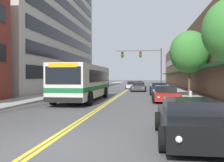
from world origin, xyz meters
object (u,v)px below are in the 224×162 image
(car_beige_parked_right_far, at_px, (157,87))
(street_tree_right_mid, at_px, (189,52))
(car_charcoal_parked_left_mid, at_px, (94,87))
(car_champagne_moving_third, at_px, (139,84))
(car_dark_grey_moving_second, at_px, (139,87))
(car_silver_moving_lead, at_px, (132,85))
(traffic_signal_mast, at_px, (145,60))
(car_red_parked_right_mid, at_px, (166,94))
(car_navy_parked_right_end, at_px, (159,89))
(city_bus, at_px, (84,81))
(car_black_parked_right_foreground, at_px, (191,121))
(fire_hydrant, at_px, (190,97))

(car_beige_parked_right_far, distance_m, street_tree_right_mid, 11.61)
(car_charcoal_parked_left_mid, xyz_separation_m, car_champagne_moving_third, (5.90, 16.90, -0.08))
(car_dark_grey_moving_second, relative_size, street_tree_right_mid, 0.78)
(car_silver_moving_lead, relative_size, traffic_signal_mast, 0.57)
(car_champagne_moving_third, bearing_deg, car_red_parked_right_mid, -84.53)
(car_charcoal_parked_left_mid, xyz_separation_m, traffic_signal_mast, (7.12, 5.36, 4.03))
(car_navy_parked_right_end, bearing_deg, street_tree_right_mid, -58.46)
(car_dark_grey_moving_second, bearing_deg, car_silver_moving_lead, 101.43)
(city_bus, bearing_deg, car_red_parked_right_mid, -2.21)
(car_silver_moving_lead, height_order, traffic_signal_mast, traffic_signal_mast)
(car_charcoal_parked_left_mid, bearing_deg, traffic_signal_mast, 36.97)
(car_black_parked_right_foreground, distance_m, street_tree_right_mid, 17.07)
(city_bus, distance_m, car_beige_parked_right_far, 16.10)
(car_champagne_moving_third, bearing_deg, car_navy_parked_right_end, -82.76)
(car_navy_parked_right_end, distance_m, car_silver_moving_lead, 13.69)
(car_charcoal_parked_left_mid, relative_size, car_beige_parked_right_far, 0.88)
(car_dark_grey_moving_second, xyz_separation_m, car_champagne_moving_third, (-0.33, 15.68, -0.03))
(car_silver_moving_lead, xyz_separation_m, car_dark_grey_moving_second, (1.29, -6.38, 0.01))
(car_dark_grey_moving_second, height_order, street_tree_right_mid, street_tree_right_mid)
(car_black_parked_right_foreground, distance_m, car_dark_grey_moving_second, 27.57)
(car_charcoal_parked_left_mid, bearing_deg, car_champagne_moving_third, 70.75)
(city_bus, height_order, fire_hydrant, city_bus)
(traffic_signal_mast, bearing_deg, street_tree_right_mid, -74.38)
(car_charcoal_parked_left_mid, height_order, car_beige_parked_right_far, car_charcoal_parked_left_mid)
(car_black_parked_right_foreground, distance_m, car_red_parked_right_mid, 12.28)
(car_black_parked_right_foreground, distance_m, car_silver_moving_lead, 34.06)
(city_bus, bearing_deg, car_charcoal_parked_left_mid, 98.88)
(car_dark_grey_moving_second, bearing_deg, car_charcoal_parked_left_mid, -169.00)
(city_bus, distance_m, car_charcoal_parked_left_mid, 13.92)
(car_beige_parked_right_far, height_order, car_silver_moving_lead, car_silver_moving_lead)
(car_silver_moving_lead, bearing_deg, car_navy_parked_right_end, -73.85)
(car_champagne_moving_third, bearing_deg, car_silver_moving_lead, -95.87)
(car_silver_moving_lead, relative_size, street_tree_right_mid, 0.67)
(car_red_parked_right_mid, distance_m, car_beige_parked_right_far, 14.87)
(car_red_parked_right_mid, bearing_deg, car_charcoal_parked_left_mid, 122.36)
(car_red_parked_right_mid, relative_size, car_silver_moving_lead, 1.01)
(traffic_signal_mast, bearing_deg, car_charcoal_parked_left_mid, -143.03)
(car_black_parked_right_foreground, bearing_deg, car_silver_moving_lead, 96.36)
(street_tree_right_mid, distance_m, fire_hydrant, 7.73)
(car_black_parked_right_foreground, relative_size, car_dark_grey_moving_second, 0.93)
(car_silver_moving_lead, bearing_deg, car_dark_grey_moving_second, -78.57)
(car_red_parked_right_mid, bearing_deg, street_tree_right_mid, 58.97)
(car_red_parked_right_mid, bearing_deg, city_bus, 177.79)
(car_silver_moving_lead, height_order, fire_hydrant, car_silver_moving_lead)
(car_black_parked_right_foreground, distance_m, car_beige_parked_right_far, 27.14)
(car_black_parked_right_foreground, bearing_deg, car_beige_parked_right_far, 89.78)
(car_red_parked_right_mid, height_order, car_silver_moving_lead, car_silver_moving_lead)
(city_bus, distance_m, fire_hydrant, 8.73)
(car_navy_parked_right_end, height_order, traffic_signal_mast, traffic_signal_mast)
(car_charcoal_parked_left_mid, bearing_deg, fire_hydrant, -57.88)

